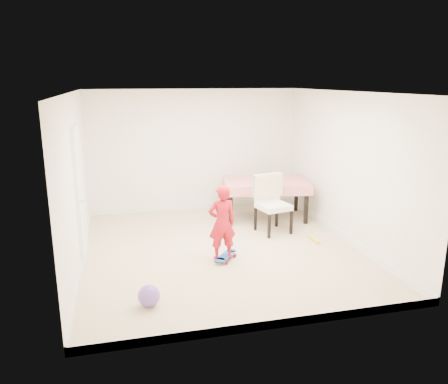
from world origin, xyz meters
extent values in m
plane|color=#C5AD88|center=(0.00, 0.00, 0.00)|extent=(5.00, 5.00, 0.00)
cube|color=silver|center=(0.00, 0.00, 2.58)|extent=(4.50, 5.00, 0.04)
cube|color=white|center=(0.00, 2.48, 1.30)|extent=(4.50, 0.04, 2.60)
cube|color=white|center=(0.00, -2.48, 1.30)|extent=(4.50, 0.04, 2.60)
cube|color=white|center=(-2.23, 0.00, 1.30)|extent=(0.04, 5.00, 2.60)
cube|color=white|center=(2.23, 0.00, 1.30)|extent=(0.04, 5.00, 2.60)
cube|color=white|center=(-2.22, 0.30, 1.02)|extent=(0.11, 0.94, 2.11)
cube|color=white|center=(0.00, 2.49, 0.06)|extent=(4.50, 0.02, 0.12)
cube|color=white|center=(0.00, -2.49, 0.06)|extent=(4.50, 0.02, 0.12)
cube|color=white|center=(-2.24, 0.00, 0.06)|extent=(0.02, 5.00, 0.12)
cube|color=white|center=(2.24, 0.00, 0.06)|extent=(0.02, 5.00, 0.12)
imported|color=red|center=(-0.09, -0.46, 0.60)|extent=(0.45, 0.31, 1.20)
sphere|color=#6E4BB5|center=(-1.32, -1.63, 0.14)|extent=(0.28, 0.28, 0.28)
cylinder|color=yellow|center=(1.71, 0.02, 0.03)|extent=(0.07, 0.40, 0.06)
camera|label=1|loc=(-1.58, -6.71, 2.79)|focal=35.00mm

